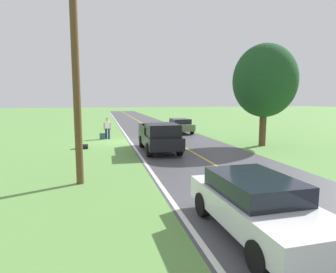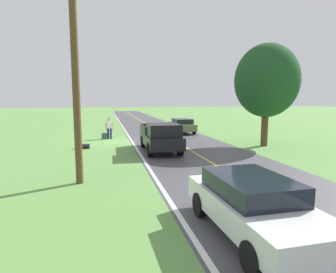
% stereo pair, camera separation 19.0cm
% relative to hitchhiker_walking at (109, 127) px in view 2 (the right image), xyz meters
% --- Properties ---
extents(ground_plane, '(200.00, 200.00, 0.00)m').
position_rel_hitchhiker_walking_xyz_m(ground_plane, '(-0.90, 1.97, -0.98)').
color(ground_plane, '#609347').
extents(road_surface, '(7.05, 120.00, 0.00)m').
position_rel_hitchhiker_walking_xyz_m(road_surface, '(-5.04, 1.97, -0.98)').
color(road_surface, '#47474C').
rests_on(road_surface, ground).
extents(lane_edge_line, '(0.16, 117.60, 0.00)m').
position_rel_hitchhiker_walking_xyz_m(lane_edge_line, '(-1.69, 1.97, -0.98)').
color(lane_edge_line, silver).
rests_on(lane_edge_line, ground).
extents(lane_centre_line, '(0.14, 117.60, 0.00)m').
position_rel_hitchhiker_walking_xyz_m(lane_centre_line, '(-5.04, 1.97, -0.98)').
color(lane_centre_line, gold).
rests_on(lane_centre_line, ground).
extents(hitchhiker_walking, '(0.62, 0.51, 1.75)m').
position_rel_hitchhiker_walking_xyz_m(hitchhiker_walking, '(0.00, 0.00, 0.00)').
color(hitchhiker_walking, navy).
rests_on(hitchhiker_walking, ground).
extents(suitcase_carried, '(0.46, 0.20, 0.49)m').
position_rel_hitchhiker_walking_xyz_m(suitcase_carried, '(0.42, 0.08, -0.74)').
color(suitcase_carried, '#384C56').
rests_on(suitcase_carried, ground).
extents(pickup_truck_passing, '(2.16, 5.43, 1.82)m').
position_rel_hitchhiker_walking_xyz_m(pickup_truck_passing, '(-3.08, 6.73, -0.01)').
color(pickup_truck_passing, black).
rests_on(pickup_truck_passing, ground).
extents(tree_far_side_near, '(4.38, 4.38, 7.08)m').
position_rel_hitchhiker_walking_xyz_m(tree_far_side_near, '(-10.64, 6.11, 3.56)').
color(tree_far_side_near, brown).
rests_on(tree_far_side_near, ground).
extents(sedan_near_oncoming, '(1.96, 4.42, 1.41)m').
position_rel_hitchhiker_walking_xyz_m(sedan_near_oncoming, '(-7.03, -2.78, -0.23)').
color(sedan_near_oncoming, '#66754C').
rests_on(sedan_near_oncoming, ground).
extents(sedan_ahead_same_lane, '(2.03, 4.45, 1.41)m').
position_rel_hitchhiker_walking_xyz_m(sedan_ahead_same_lane, '(-3.15, 18.06, -0.23)').
color(sedan_ahead_same_lane, silver).
rests_on(sedan_ahead_same_lane, ground).
extents(utility_pole_roadside, '(0.28, 0.28, 8.35)m').
position_rel_hitchhiker_walking_xyz_m(utility_pole_roadside, '(1.32, 12.72, 3.19)').
color(utility_pole_roadside, brown).
rests_on(utility_pole_roadside, ground).
extents(drainage_culvert, '(0.80, 0.60, 0.60)m').
position_rel_hitchhiker_walking_xyz_m(drainage_culvert, '(1.79, 4.52, -0.98)').
color(drainage_culvert, black).
rests_on(drainage_culvert, ground).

